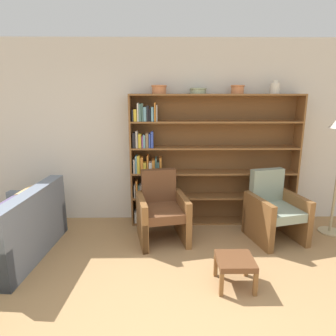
% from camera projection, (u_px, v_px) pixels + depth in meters
% --- Properties ---
extents(wall_back, '(12.00, 0.06, 2.75)m').
position_uv_depth(wall_back, '(176.00, 133.00, 4.60)').
color(wall_back, silver).
rests_on(wall_back, ground).
extents(bookshelf, '(2.51, 0.30, 1.97)m').
position_uv_depth(bookshelf, '(199.00, 162.00, 4.54)').
color(bookshelf, brown).
rests_on(bookshelf, ground).
extents(bowl_slate, '(0.23, 0.23, 0.12)m').
position_uv_depth(bowl_slate, '(159.00, 89.00, 4.25)').
color(bowl_slate, '#C67547').
rests_on(bowl_slate, bookshelf).
extents(bowl_sage, '(0.25, 0.25, 0.08)m').
position_uv_depth(bowl_sage, '(198.00, 90.00, 4.26)').
color(bowl_sage, gray).
rests_on(bowl_sage, bookshelf).
extents(bowl_cream, '(0.20, 0.20, 0.12)m').
position_uv_depth(bowl_cream, '(238.00, 89.00, 4.27)').
color(bowl_cream, '#C67547').
rests_on(bowl_cream, bookshelf).
extents(vase_tall, '(0.13, 0.13, 0.18)m').
position_uv_depth(vase_tall, '(275.00, 88.00, 4.27)').
color(vase_tall, silver).
rests_on(vase_tall, bookshelf).
extents(couch, '(0.91, 1.53, 0.85)m').
position_uv_depth(couch, '(14.00, 233.00, 3.68)').
color(couch, slate).
rests_on(couch, ground).
extents(armchair_leather, '(0.76, 0.79, 0.94)m').
position_uv_depth(armchair_leather, '(162.00, 211.00, 4.10)').
color(armchair_leather, brown).
rests_on(armchair_leather, ground).
extents(armchair_cushioned, '(0.79, 0.82, 0.94)m').
position_uv_depth(armchair_cushioned, '(274.00, 210.00, 4.12)').
color(armchair_cushioned, brown).
rests_on(armchair_cushioned, ground).
extents(footstool, '(0.38, 0.38, 0.32)m').
position_uv_depth(footstool, '(235.00, 263.00, 3.11)').
color(footstool, brown).
rests_on(footstool, ground).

